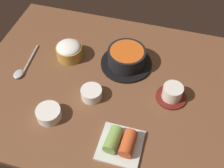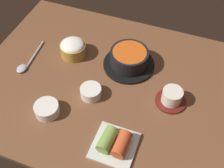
% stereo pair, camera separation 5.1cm
% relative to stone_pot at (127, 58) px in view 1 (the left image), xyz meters
% --- Properties ---
extents(dining_table, '(1.00, 0.76, 0.02)m').
position_rel_stone_pot_xyz_m(dining_table, '(-0.04, -0.11, -0.04)').
color(dining_table, brown).
rests_on(dining_table, ground).
extents(stone_pot, '(0.20, 0.20, 0.07)m').
position_rel_stone_pot_xyz_m(stone_pot, '(0.00, 0.00, 0.00)').
color(stone_pot, black).
rests_on(stone_pot, dining_table).
extents(rice_bowl, '(0.10, 0.10, 0.07)m').
position_rel_stone_pot_xyz_m(rice_bowl, '(-0.23, -0.02, 0.00)').
color(rice_bowl, '#B78C38').
rests_on(rice_bowl, dining_table).
extents(tea_cup_with_saucer, '(0.11, 0.11, 0.06)m').
position_rel_stone_pot_xyz_m(tea_cup_with_saucer, '(0.19, -0.12, -0.01)').
color(tea_cup_with_saucer, maroon).
rests_on(tea_cup_with_saucer, dining_table).
extents(banchan_cup_center, '(0.08, 0.08, 0.04)m').
position_rel_stone_pot_xyz_m(banchan_cup_center, '(-0.08, -0.19, -0.01)').
color(banchan_cup_center, white).
rests_on(banchan_cup_center, dining_table).
extents(kimchi_plate, '(0.13, 0.13, 0.05)m').
position_rel_stone_pot_xyz_m(kimchi_plate, '(0.07, -0.35, -0.01)').
color(kimchi_plate, silver).
rests_on(kimchi_plate, dining_table).
extents(side_bowl_near, '(0.08, 0.08, 0.04)m').
position_rel_stone_pot_xyz_m(side_bowl_near, '(-0.19, -0.31, -0.01)').
color(side_bowl_near, white).
rests_on(side_bowl_near, dining_table).
extents(spoon, '(0.04, 0.19, 0.01)m').
position_rel_stone_pot_xyz_m(spoon, '(-0.38, -0.14, -0.03)').
color(spoon, '#B7B7BC').
rests_on(spoon, dining_table).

